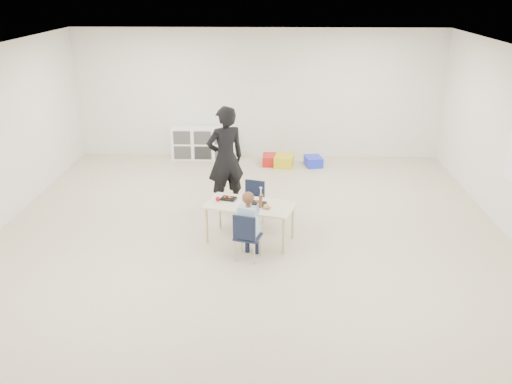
{
  "coord_description": "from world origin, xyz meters",
  "views": [
    {
      "loc": [
        0.34,
        -7.24,
        3.72
      ],
      "look_at": [
        0.1,
        0.07,
        0.85
      ],
      "focal_mm": 38.0,
      "sensor_mm": 36.0,
      "label": 1
    }
  ],
  "objects_px": {
    "cubby_shelf": "(204,143)",
    "adult": "(225,159)",
    "table": "(250,222)",
    "child": "(248,222)",
    "chair_near": "(248,236)"
  },
  "relations": [
    {
      "from": "table",
      "to": "adult",
      "type": "relative_size",
      "value": 0.8
    },
    {
      "from": "table",
      "to": "child",
      "type": "xyz_separation_m",
      "value": [
        -0.01,
        -0.57,
        0.26
      ]
    },
    {
      "from": "child",
      "to": "adult",
      "type": "bearing_deg",
      "value": 120.18
    },
    {
      "from": "child",
      "to": "chair_near",
      "type": "bearing_deg",
      "value": 16.04
    },
    {
      "from": "cubby_shelf",
      "to": "chair_near",
      "type": "bearing_deg",
      "value": -75.55
    },
    {
      "from": "table",
      "to": "child",
      "type": "bearing_deg",
      "value": -74.68
    },
    {
      "from": "chair_near",
      "to": "cubby_shelf",
      "type": "bearing_deg",
      "value": 120.49
    },
    {
      "from": "chair_near",
      "to": "adult",
      "type": "distance_m",
      "value": 1.97
    },
    {
      "from": "table",
      "to": "cubby_shelf",
      "type": "height_order",
      "value": "cubby_shelf"
    },
    {
      "from": "cubby_shelf",
      "to": "adult",
      "type": "relative_size",
      "value": 0.78
    },
    {
      "from": "chair_near",
      "to": "child",
      "type": "height_order",
      "value": "child"
    },
    {
      "from": "table",
      "to": "adult",
      "type": "distance_m",
      "value": 1.48
    },
    {
      "from": "child",
      "to": "cubby_shelf",
      "type": "bearing_deg",
      "value": 120.49
    },
    {
      "from": "chair_near",
      "to": "table",
      "type": "bearing_deg",
      "value": 105.32
    },
    {
      "from": "child",
      "to": "adult",
      "type": "relative_size",
      "value": 0.63
    }
  ]
}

